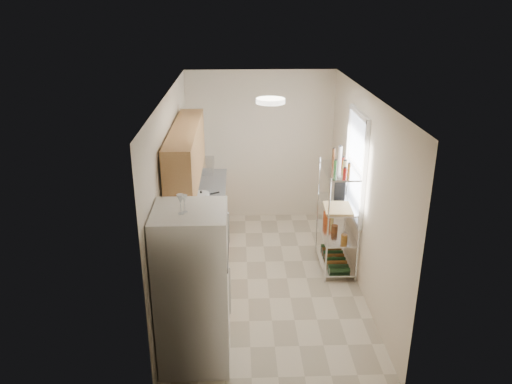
% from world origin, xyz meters
% --- Properties ---
extents(room, '(2.52, 4.42, 2.62)m').
position_xyz_m(room, '(0.00, 0.00, 1.30)').
color(room, beige).
rests_on(room, ground).
extents(counter_run, '(0.63, 3.51, 0.90)m').
position_xyz_m(counter_run, '(-0.92, 0.44, 0.45)').
color(counter_run, '#B5814D').
rests_on(counter_run, ground).
extents(upper_cabinets, '(0.33, 2.20, 0.72)m').
position_xyz_m(upper_cabinets, '(-1.05, 0.10, 1.81)').
color(upper_cabinets, '#B5814D').
rests_on(upper_cabinets, room).
extents(range_hood, '(0.50, 0.60, 0.12)m').
position_xyz_m(range_hood, '(-1.00, 0.90, 1.39)').
color(range_hood, '#B7BABC').
rests_on(range_hood, room).
extents(window, '(0.06, 1.00, 1.46)m').
position_xyz_m(window, '(1.23, 0.35, 1.55)').
color(window, white).
rests_on(window, room).
extents(bakers_rack, '(0.45, 0.90, 1.73)m').
position_xyz_m(bakers_rack, '(1.00, 0.30, 1.11)').
color(bakers_rack, silver).
rests_on(bakers_rack, ground).
extents(ceiling_dome, '(0.34, 0.34, 0.05)m').
position_xyz_m(ceiling_dome, '(0.00, -0.30, 2.57)').
color(ceiling_dome, white).
rests_on(ceiling_dome, room).
extents(refrigerator, '(0.73, 0.73, 1.77)m').
position_xyz_m(refrigerator, '(-0.87, -1.62, 0.88)').
color(refrigerator, white).
rests_on(refrigerator, ground).
extents(wine_glass_a, '(0.06, 0.06, 0.17)m').
position_xyz_m(wine_glass_a, '(-0.90, -1.67, 1.86)').
color(wine_glass_a, silver).
rests_on(wine_glass_a, refrigerator).
extents(wine_glass_b, '(0.07, 0.07, 0.20)m').
position_xyz_m(wine_glass_b, '(-0.94, -1.71, 1.87)').
color(wine_glass_b, silver).
rests_on(wine_glass_b, refrigerator).
extents(rice_cooker, '(0.24, 0.24, 0.19)m').
position_xyz_m(rice_cooker, '(-0.92, 0.56, 1.00)').
color(rice_cooker, silver).
rests_on(rice_cooker, counter_run).
extents(frying_pan_large, '(0.32, 0.32, 0.04)m').
position_xyz_m(frying_pan_large, '(-0.99, 0.62, 0.92)').
color(frying_pan_large, black).
rests_on(frying_pan_large, counter_run).
extents(frying_pan_small, '(0.32, 0.32, 0.05)m').
position_xyz_m(frying_pan_small, '(-0.93, 0.88, 0.92)').
color(frying_pan_small, black).
rests_on(frying_pan_small, counter_run).
extents(cutting_board, '(0.39, 0.49, 0.03)m').
position_xyz_m(cutting_board, '(0.96, 0.08, 1.03)').
color(cutting_board, tan).
rests_on(cutting_board, bakers_rack).
extents(espresso_machine, '(0.21, 0.26, 0.27)m').
position_xyz_m(espresso_machine, '(1.09, 0.63, 1.15)').
color(espresso_machine, black).
rests_on(espresso_machine, bakers_rack).
extents(storage_bag, '(0.11, 0.15, 0.17)m').
position_xyz_m(storage_bag, '(0.93, 0.63, 0.65)').
color(storage_bag, '#A33A14').
rests_on(storage_bag, bakers_rack).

